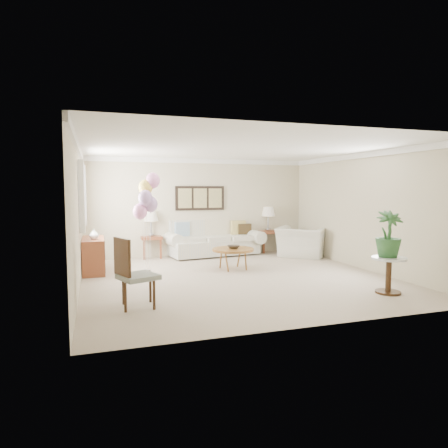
% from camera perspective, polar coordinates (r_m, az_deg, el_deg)
% --- Properties ---
extents(ground_plane, '(6.00, 6.00, 0.00)m').
position_cam_1_polar(ground_plane, '(8.14, 1.91, -7.72)').
color(ground_plane, '#B7A691').
extents(room_shell, '(6.04, 6.04, 2.60)m').
position_cam_1_polar(room_shell, '(7.99, 0.98, 3.81)').
color(room_shell, '#C1B89A').
rests_on(room_shell, ground).
extents(wall_art_triptych, '(1.35, 0.06, 0.65)m').
position_cam_1_polar(wall_art_triptych, '(10.78, -3.44, 3.71)').
color(wall_art_triptych, black).
rests_on(wall_art_triptych, ground).
extents(sofa, '(2.75, 1.30, 0.97)m').
position_cam_1_polar(sofa, '(10.85, -1.57, -2.47)').
color(sofa, beige).
rests_on(sofa, ground).
extents(end_table_left, '(0.53, 0.48, 0.58)m').
position_cam_1_polar(end_table_left, '(10.54, -10.35, -2.22)').
color(end_table_left, brown).
rests_on(end_table_left, ground).
extents(end_table_right, '(0.57, 0.52, 0.62)m').
position_cam_1_polar(end_table_right, '(11.48, 6.32, -1.39)').
color(end_table_right, brown).
rests_on(end_table_right, ground).
extents(lamp_left, '(0.37, 0.37, 0.65)m').
position_cam_1_polar(lamp_left, '(10.48, -10.40, 0.97)').
color(lamp_left, gray).
rests_on(lamp_left, end_table_left).
extents(lamp_right, '(0.38, 0.38, 0.67)m').
position_cam_1_polar(lamp_right, '(11.42, 6.35, 1.66)').
color(lamp_right, gray).
rests_on(lamp_right, end_table_right).
extents(coffee_table, '(0.93, 0.93, 0.47)m').
position_cam_1_polar(coffee_table, '(8.92, 1.31, -3.76)').
color(coffee_table, olive).
rests_on(coffee_table, ground).
extents(decor_bowl, '(0.30, 0.30, 0.07)m').
position_cam_1_polar(decor_bowl, '(8.92, 1.37, -3.29)').
color(decor_bowl, '#322A20').
rests_on(decor_bowl, coffee_table).
extents(armchair, '(1.60, 1.59, 0.78)m').
position_cam_1_polar(armchair, '(10.81, 11.03, -2.54)').
color(armchair, beige).
rests_on(armchair, ground).
extents(side_table, '(0.58, 0.58, 0.63)m').
position_cam_1_polar(side_table, '(7.44, 22.48, -5.58)').
color(side_table, silver).
rests_on(side_table, ground).
extents(potted_plant, '(0.53, 0.53, 0.80)m').
position_cam_1_polar(potted_plant, '(7.39, 22.44, -1.32)').
color(potted_plant, '#275429').
rests_on(potted_plant, side_table).
extents(accent_chair, '(0.68, 0.67, 1.07)m').
position_cam_1_polar(accent_chair, '(6.21, -12.91, -6.63)').
color(accent_chair, gray).
rests_on(accent_chair, ground).
extents(credenza, '(0.46, 1.20, 0.74)m').
position_cam_1_polar(credenza, '(9.08, -18.14, -4.26)').
color(credenza, brown).
rests_on(credenza, ground).
extents(vase_white, '(0.21, 0.21, 0.20)m').
position_cam_1_polar(vase_white, '(8.78, -18.10, -1.47)').
color(vase_white, silver).
rests_on(vase_white, credenza).
extents(vase_sage, '(0.21, 0.21, 0.18)m').
position_cam_1_polar(vase_sage, '(9.21, -18.09, -1.24)').
color(vase_sage, '#A7BA9E').
rests_on(vase_sage, credenza).
extents(balloon_cluster, '(0.59, 0.53, 2.15)m').
position_cam_1_polar(balloon_cluster, '(8.48, -10.95, 3.84)').
color(balloon_cluster, gray).
rests_on(balloon_cluster, ground).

